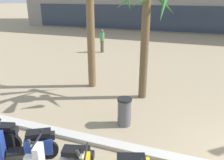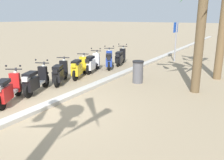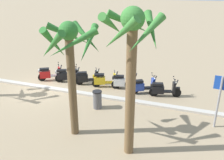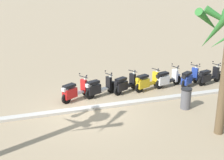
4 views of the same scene
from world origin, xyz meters
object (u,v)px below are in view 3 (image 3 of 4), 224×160
at_px(scooter_white_mid_front, 124,82).
at_px(scooter_red_mid_rear, 50,74).
at_px(scooter_black_mid_centre, 87,78).
at_px(palm_tree_by_mall_entrance, 131,51).
at_px(scooter_black_last_in_row, 67,75).
at_px(crossing_sign, 219,96).
at_px(scooter_yellow_lead_nearest, 104,80).
at_px(litter_bin, 97,99).
at_px(scooter_black_tail_end, 163,89).
at_px(palm_tree_mid_walkway, 71,52).
at_px(scooter_blue_gap_after_mid, 143,86).

bearing_deg(scooter_white_mid_front, scooter_red_mid_rear, 3.36).
distance_m(scooter_black_mid_centre, scooter_red_mid_rear, 2.63).
bearing_deg(scooter_red_mid_rear, palm_tree_by_mall_entrance, 142.57).
xyz_separation_m(scooter_black_last_in_row, crossing_sign, (-8.89, 2.50, 1.04)).
relative_size(scooter_yellow_lead_nearest, litter_bin, 1.86).
relative_size(scooter_black_tail_end, scooter_black_mid_centre, 1.08).
xyz_separation_m(scooter_yellow_lead_nearest, crossing_sign, (-6.29, 2.55, 1.04)).
distance_m(scooter_black_last_in_row, scooter_red_mid_rear, 1.23).
bearing_deg(scooter_black_last_in_row, palm_tree_mid_walkway, 122.99).
distance_m(scooter_blue_gap_after_mid, scooter_yellow_lead_nearest, 2.45).
height_order(scooter_blue_gap_after_mid, palm_tree_by_mall_entrance, palm_tree_by_mall_entrance).
relative_size(scooter_red_mid_rear, palm_tree_mid_walkway, 0.34).
height_order(scooter_black_tail_end, scooter_white_mid_front, same).
distance_m(scooter_black_tail_end, litter_bin, 3.88).
bearing_deg(litter_bin, scooter_black_mid_centre, -55.46).
height_order(scooter_black_mid_centre, scooter_red_mid_rear, scooter_red_mid_rear).
height_order(scooter_white_mid_front, litter_bin, scooter_white_mid_front).
bearing_deg(scooter_black_last_in_row, scooter_yellow_lead_nearest, -178.90).
height_order(crossing_sign, litter_bin, crossing_sign).
relative_size(palm_tree_mid_walkway, litter_bin, 4.98).
bearing_deg(scooter_red_mid_rear, palm_tree_mid_walkway, 132.47).
bearing_deg(palm_tree_by_mall_entrance, scooter_red_mid_rear, -37.43).
relative_size(scooter_blue_gap_after_mid, scooter_black_mid_centre, 0.99).
bearing_deg(scooter_white_mid_front, palm_tree_mid_walkway, 83.77).
distance_m(scooter_black_mid_centre, crossing_sign, 7.99).
bearing_deg(litter_bin, palm_tree_by_mall_entrance, 131.17).
xyz_separation_m(scooter_red_mid_rear, crossing_sign, (-10.11, 2.38, 1.04)).
height_order(scooter_white_mid_front, scooter_black_mid_centre, scooter_white_mid_front).
height_order(scooter_black_mid_centre, palm_tree_mid_walkway, palm_tree_mid_walkway).
relative_size(scooter_blue_gap_after_mid, crossing_sign, 0.68).
bearing_deg(scooter_black_last_in_row, scooter_black_mid_centre, -176.53).
distance_m(scooter_white_mid_front, palm_tree_mid_walkway, 6.07).
bearing_deg(scooter_yellow_lead_nearest, scooter_black_tail_end, 177.56).
xyz_separation_m(scooter_blue_gap_after_mid, scooter_yellow_lead_nearest, (2.45, -0.11, 0.01)).
height_order(scooter_blue_gap_after_mid, scooter_red_mid_rear, same).
distance_m(crossing_sign, palm_tree_mid_walkway, 6.51).
bearing_deg(scooter_black_tail_end, scooter_yellow_lead_nearest, -2.44).
relative_size(scooter_yellow_lead_nearest, scooter_black_mid_centre, 1.08).
relative_size(scooter_black_tail_end, scooter_blue_gap_after_mid, 1.09).
distance_m(scooter_red_mid_rear, litter_bin, 5.14).
bearing_deg(scooter_blue_gap_after_mid, scooter_yellow_lead_nearest, -2.53).
height_order(scooter_black_tail_end, scooter_black_mid_centre, scooter_black_tail_end).
distance_m(scooter_blue_gap_after_mid, scooter_black_last_in_row, 5.05).
bearing_deg(palm_tree_by_mall_entrance, palm_tree_mid_walkway, -9.96).
bearing_deg(scooter_white_mid_front, scooter_black_last_in_row, 2.64).
xyz_separation_m(crossing_sign, litter_bin, (5.62, 0.13, -1.02)).
distance_m(crossing_sign, litter_bin, 5.72).
bearing_deg(scooter_black_tail_end, crossing_sign, 138.17).
xyz_separation_m(scooter_white_mid_front, scooter_black_mid_centre, (2.41, 0.09, -0.01)).
height_order(scooter_black_tail_end, scooter_red_mid_rear, same).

